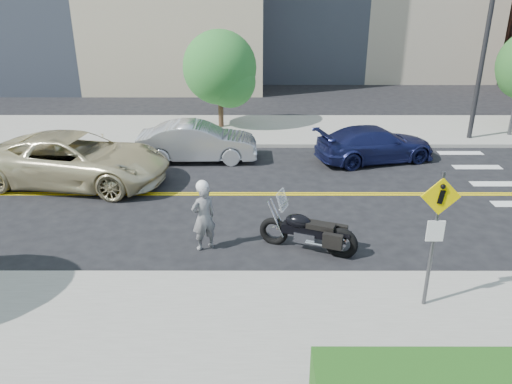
{
  "coord_description": "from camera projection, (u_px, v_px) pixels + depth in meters",
  "views": [
    {
      "loc": [
        0.64,
        -15.17,
        6.47
      ],
      "look_at": [
        0.62,
        -2.67,
        1.2
      ],
      "focal_mm": 35.0,
      "sensor_mm": 36.0,
      "label": 1
    }
  ],
  "objects": [
    {
      "name": "sidewalk_near",
      "position": [
        223.0,
        344.0,
        9.55
      ],
      "size": [
        60.0,
        5.0,
        0.15
      ],
      "primitive_type": "cube",
      "color": "#9E9B91",
      "rests_on": "ground_plane"
    },
    {
      "name": "parked_car_blue",
      "position": [
        375.0,
        144.0,
        19.32
      ],
      "size": [
        5.01,
        3.07,
        1.36
      ],
      "primitive_type": "imported",
      "rotation": [
        0.0,
        0.0,
        1.84
      ],
      "color": "navy",
      "rests_on": "ground"
    },
    {
      "name": "tree_far_a",
      "position": [
        220.0,
        68.0,
        22.6
      ],
      "size": [
        3.35,
        3.35,
        4.58
      ],
      "rotation": [
        0.0,
        0.0,
        0.36
      ],
      "color": "#382619",
      "rests_on": "ground"
    },
    {
      "name": "sidewalk_far",
      "position": [
        243.0,
        130.0,
        23.38
      ],
      "size": [
        60.0,
        5.0,
        0.15
      ],
      "primitive_type": "cube",
      "color": "#9E9B91",
      "rests_on": "ground_plane"
    },
    {
      "name": "pedestrian_sign",
      "position": [
        436.0,
        228.0,
        9.91
      ],
      "size": [
        0.78,
        0.08,
        3.0
      ],
      "color": "#4C4C51",
      "rests_on": "sidewalk_near"
    },
    {
      "name": "motorcyclist",
      "position": [
        204.0,
        215.0,
        12.77
      ],
      "size": [
        0.79,
        0.71,
        1.92
      ],
      "rotation": [
        0.0,
        0.0,
        3.67
      ],
      "color": "#A7A6AB",
      "rests_on": "ground"
    },
    {
      "name": "suv",
      "position": [
        76.0,
        159.0,
        17.05
      ],
      "size": [
        6.67,
        3.86,
        1.75
      ],
      "primitive_type": "imported",
      "rotation": [
        0.0,
        0.0,
        1.41
      ],
      "color": "beige",
      "rests_on": "ground"
    },
    {
      "name": "ground_plane",
      "position": [
        237.0,
        194.0,
        16.49
      ],
      "size": [
        120.0,
        120.0,
        0.0
      ],
      "primitive_type": "plane",
      "color": "black",
      "rests_on": "ground"
    },
    {
      "name": "parked_car_silver",
      "position": [
        198.0,
        142.0,
        19.34
      ],
      "size": [
        4.61,
        1.73,
        1.51
      ],
      "primitive_type": "imported",
      "rotation": [
        0.0,
        0.0,
        1.6
      ],
      "color": "#B6B8BE",
      "rests_on": "ground"
    },
    {
      "name": "traffic_light",
      "position": [
        498.0,
        32.0,
        19.35
      ],
      "size": [
        0.28,
        4.5,
        7.0
      ],
      "color": "black",
      "rests_on": "sidewalk_far"
    },
    {
      "name": "motorcycle",
      "position": [
        308.0,
        223.0,
        12.78
      ],
      "size": [
        2.64,
        1.65,
        1.54
      ],
      "primitive_type": null,
      "rotation": [
        0.0,
        0.0,
        -0.38
      ],
      "color": "black",
      "rests_on": "ground"
    }
  ]
}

